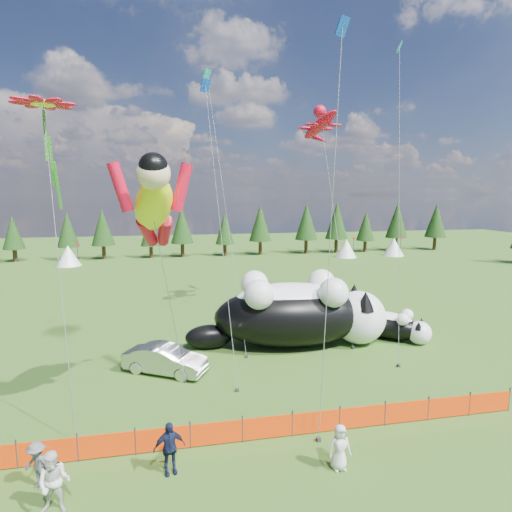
{
  "coord_description": "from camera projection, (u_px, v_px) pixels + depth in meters",
  "views": [
    {
      "loc": [
        -3.19,
        -17.1,
        9.53
      ],
      "look_at": [
        0.89,
        4.0,
        6.23
      ],
      "focal_mm": 28.0,
      "sensor_mm": 36.0,
      "label": 1
    }
  ],
  "objects": [
    {
      "name": "ground",
      "position": [
        254.0,
        401.0,
        18.64
      ],
      "size": [
        160.0,
        160.0,
        0.0
      ],
      "primitive_type": "plane",
      "color": "#163609",
      "rests_on": "ground"
    },
    {
      "name": "spectator_c",
      "position": [
        169.0,
        448.0,
        13.68
      ],
      "size": [
        1.2,
        0.8,
        1.87
      ],
      "primitive_type": "imported",
      "rotation": [
        0.0,
        0.0,
        0.23
      ],
      "color": "#131935",
      "rests_on": "ground"
    },
    {
      "name": "car",
      "position": [
        165.0,
        359.0,
        21.5
      ],
      "size": [
        4.77,
        3.57,
        1.5
      ],
      "primitive_type": "imported",
      "rotation": [
        0.0,
        0.0,
        1.07
      ],
      "color": "#B6B6BB",
      "rests_on": "ground"
    },
    {
      "name": "cat_small",
      "position": [
        392.0,
        325.0,
        26.55
      ],
      "size": [
        4.54,
        4.42,
        2.04
      ],
      "rotation": [
        0.0,
        0.0,
        -0.76
      ],
      "color": "black",
      "rests_on": "ground"
    },
    {
      "name": "festival_tents",
      "position": [
        277.0,
        250.0,
        59.31
      ],
      "size": [
        50.0,
        3.2,
        2.8
      ],
      "primitive_type": null,
      "color": "white",
      "rests_on": "ground"
    },
    {
      "name": "diamond_kite_a",
      "position": [
        207.0,
        100.0,
        22.47
      ],
      "size": [
        1.44,
        6.23,
        16.8
      ],
      "color": "#0B40AE",
      "rests_on": "ground"
    },
    {
      "name": "flower_kite",
      "position": [
        43.0,
        107.0,
        17.55
      ],
      "size": [
        3.1,
        6.02,
        14.18
      ],
      "color": "red",
      "rests_on": "ground"
    },
    {
      "name": "cat_large",
      "position": [
        299.0,
        312.0,
        25.28
      ],
      "size": [
        12.85,
        5.36,
        4.64
      ],
      "rotation": [
        0.0,
        0.0,
        -0.09
      ],
      "color": "black",
      "rests_on": "ground"
    },
    {
      "name": "spectator_b",
      "position": [
        54.0,
        483.0,
        11.96
      ],
      "size": [
        1.0,
        0.64,
        1.98
      ],
      "primitive_type": "imported",
      "rotation": [
        0.0,
        0.0,
        -0.08
      ],
      "color": "silver",
      "rests_on": "ground"
    },
    {
      "name": "spectator_e",
      "position": [
        340.0,
        447.0,
        13.91
      ],
      "size": [
        0.81,
        0.54,
        1.64
      ],
      "primitive_type": "imported",
      "rotation": [
        0.0,
        0.0,
        -0.02
      ],
      "color": "silver",
      "rests_on": "ground"
    },
    {
      "name": "diamond_kite_c",
      "position": [
        341.0,
        52.0,
        15.17
      ],
      "size": [
        1.75,
        2.16,
        16.56
      ],
      "color": "#0B40AE",
      "rests_on": "ground"
    },
    {
      "name": "diamond_kite_b",
      "position": [
        400.0,
        67.0,
        26.0
      ],
      "size": [
        3.17,
        7.09,
        20.37
      ],
      "color": "#0C9B82",
      "rests_on": "ground"
    },
    {
      "name": "superhero_kite",
      "position": [
        153.0,
        206.0,
        16.39
      ],
      "size": [
        5.3,
        5.64,
        11.49
      ],
      "color": "#FFF90D",
      "rests_on": "ground"
    },
    {
      "name": "gecko_kite",
      "position": [
        320.0,
        125.0,
        31.33
      ],
      "size": [
        4.53,
        12.28,
        17.26
      ],
      "color": "red",
      "rests_on": "ground"
    },
    {
      "name": "safety_fence",
      "position": [
        268.0,
        427.0,
        15.65
      ],
      "size": [
        22.06,
        0.06,
        1.1
      ],
      "color": "#262626",
      "rests_on": "ground"
    },
    {
      "name": "tree_line",
      "position": [
        200.0,
        231.0,
        61.7
      ],
      "size": [
        90.0,
        4.0,
        8.0
      ],
      "primitive_type": null,
      "color": "black",
      "rests_on": "ground"
    },
    {
      "name": "spectator_d",
      "position": [
        37.0,
        465.0,
        13.01
      ],
      "size": [
        1.16,
        1.01,
        1.6
      ],
      "primitive_type": "imported",
      "rotation": [
        0.0,
        0.0,
        -0.58
      ],
      "color": "#56565B",
      "rests_on": "ground"
    },
    {
      "name": "diamond_kite_d",
      "position": [
        208.0,
        85.0,
        28.61
      ],
      "size": [
        1.93,
        9.09,
        19.95
      ],
      "color": "#0C9B82",
      "rests_on": "ground"
    }
  ]
}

